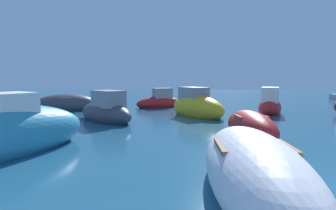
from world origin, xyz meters
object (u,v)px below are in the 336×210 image
(moored_boat_3, at_px, (65,105))
(moored_boat_6, at_px, (106,111))
(moored_boat_7, at_px, (253,172))
(moored_boat_8, at_px, (160,102))
(moored_boat_4, at_px, (251,127))
(moored_boat_1, at_px, (197,107))
(moored_boat_9, at_px, (270,105))

(moored_boat_3, relative_size, moored_boat_6, 1.10)
(moored_boat_7, bearing_deg, moored_boat_8, 10.95)
(moored_boat_3, bearing_deg, moored_boat_8, 178.19)
(moored_boat_4, xyz_separation_m, moored_boat_7, (-1.20, -4.71, 0.08))
(moored_boat_3, distance_m, moored_boat_7, 14.26)
(moored_boat_3, height_order, moored_boat_6, moored_boat_6)
(moored_boat_1, xyz_separation_m, moored_boat_3, (-8.08, 1.79, -0.11))
(moored_boat_1, height_order, moored_boat_6, moored_boat_1)
(moored_boat_1, height_order, moored_boat_3, moored_boat_1)
(moored_boat_6, height_order, moored_boat_9, moored_boat_9)
(moored_boat_8, distance_m, moored_boat_9, 7.16)
(moored_boat_3, xyz_separation_m, moored_boat_9, (12.40, -0.59, 0.09))
(moored_boat_8, bearing_deg, moored_boat_1, 92.67)
(moored_boat_3, distance_m, moored_boat_9, 12.42)
(moored_boat_1, height_order, moored_boat_4, moored_boat_1)
(moored_boat_8, bearing_deg, moored_boat_9, 129.80)
(moored_boat_8, bearing_deg, moored_boat_4, 85.64)
(moored_boat_4, bearing_deg, moored_boat_1, -168.88)
(moored_boat_3, xyz_separation_m, moored_boat_4, (9.70, -6.74, -0.05))
(moored_boat_1, distance_m, moored_boat_7, 9.67)
(moored_boat_9, bearing_deg, moored_boat_6, 129.47)
(moored_boat_1, bearing_deg, moored_boat_9, 72.64)
(moored_boat_1, bearing_deg, moored_boat_6, -99.31)
(moored_boat_7, xyz_separation_m, moored_boat_8, (-2.75, 13.50, -0.03))
(moored_boat_4, bearing_deg, moored_boat_7, -21.28)
(moored_boat_4, distance_m, moored_boat_9, 6.72)
(moored_boat_6, distance_m, moored_boat_8, 6.17)
(moored_boat_3, height_order, moored_boat_4, moored_boat_3)
(moored_boat_3, distance_m, moored_boat_6, 5.21)
(moored_boat_7, bearing_deg, moored_boat_3, 36.04)
(moored_boat_4, bearing_deg, moored_boat_8, -162.81)
(moored_boat_7, bearing_deg, moored_boat_4, -14.86)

